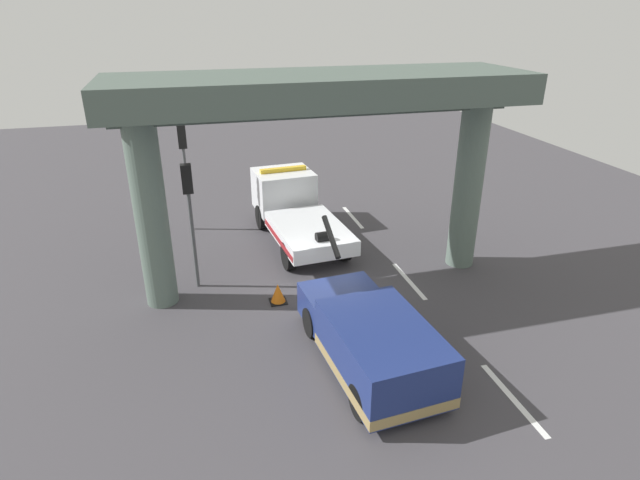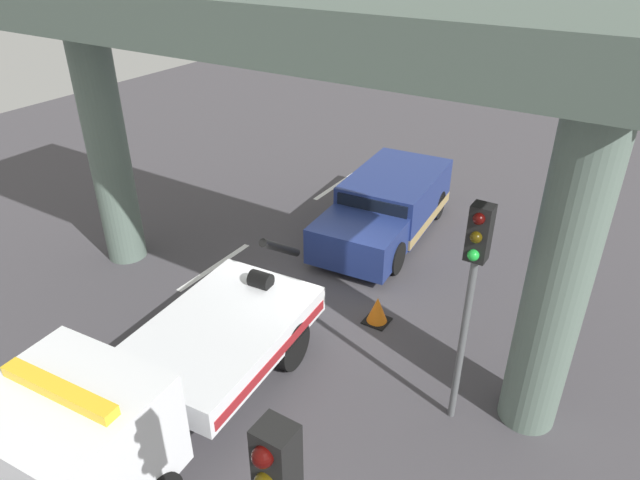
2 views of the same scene
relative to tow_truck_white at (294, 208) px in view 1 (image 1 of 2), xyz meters
The scene contains 10 objects.
ground_plane 4.89m from the tow_truck_white, behind, with size 60.00×40.00×0.10m, color #423F44.
lane_stripe_west 11.18m from the tow_truck_white, 164.77° to the right, with size 2.60×0.16×0.01m, color silver.
lane_stripe_mid 5.68m from the tow_truck_white, 148.28° to the right, with size 2.60×0.16×0.01m, color silver.
lane_stripe_east 3.40m from the tow_truck_white, 66.36° to the right, with size 2.60×0.16×0.01m, color silver.
tow_truck_white is the anchor object (origin of this frame).
towed_van_green 8.72m from the tow_truck_white, behind, with size 5.35×2.59×1.58m.
overpass_structure 5.87m from the tow_truck_white, behind, with size 3.60×12.34×6.73m.
traffic_light_near 5.43m from the tow_truck_white, 128.84° to the left, with size 0.39×0.32×4.16m.
traffic_light_far 4.78m from the tow_truck_white, 65.70° to the left, with size 0.39×0.32×4.33m.
traffic_cone_orange 5.25m from the tow_truck_white, 161.85° to the left, with size 0.53×0.53×0.63m.
Camera 1 is at (-14.13, 4.08, 8.48)m, focal length 29.17 mm.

